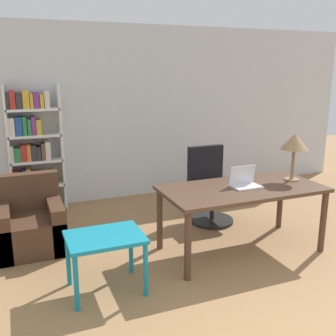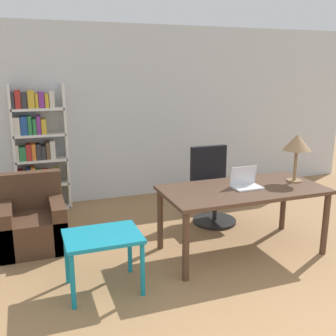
# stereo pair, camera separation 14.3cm
# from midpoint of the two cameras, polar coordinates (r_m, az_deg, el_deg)

# --- Properties ---
(wall_back) EXTENTS (8.00, 0.06, 2.70)m
(wall_back) POSITION_cam_midpoint_polar(r_m,az_deg,el_deg) (6.31, -5.81, 7.89)
(wall_back) COLOR silver
(wall_back) RESTS_ON ground_plane
(desk) EXTENTS (1.80, 0.88, 0.76)m
(desk) POSITION_cam_midpoint_polar(r_m,az_deg,el_deg) (4.46, 9.79, -3.84)
(desk) COLOR #4C3323
(desk) RESTS_ON ground_plane
(laptop) EXTENTS (0.32, 0.22, 0.23)m
(laptop) POSITION_cam_midpoint_polar(r_m,az_deg,el_deg) (4.45, 10.17, -2.05)
(laptop) COLOR silver
(laptop) RESTS_ON desk
(table_lamp) EXTENTS (0.33, 0.33, 0.56)m
(table_lamp) POSITION_cam_midpoint_polar(r_m,az_deg,el_deg) (4.76, 17.07, 3.52)
(table_lamp) COLOR olive
(table_lamp) RESTS_ON desk
(office_chair) EXTENTS (0.59, 0.59, 1.02)m
(office_chair) POSITION_cam_midpoint_polar(r_m,az_deg,el_deg) (5.38, 5.34, -3.09)
(office_chair) COLOR black
(office_chair) RESTS_ON ground_plane
(side_table_blue) EXTENTS (0.69, 0.53, 0.55)m
(side_table_blue) POSITION_cam_midpoint_polar(r_m,az_deg,el_deg) (3.73, -10.22, -10.77)
(side_table_blue) COLOR teal
(side_table_blue) RESTS_ON ground_plane
(armchair) EXTENTS (0.73, 0.75, 0.84)m
(armchair) POSITION_cam_midpoint_polar(r_m,az_deg,el_deg) (4.88, -20.14, -7.83)
(armchair) COLOR #472D1E
(armchair) RESTS_ON ground_plane
(bookshelf) EXTENTS (0.75, 0.28, 1.84)m
(bookshelf) POSITION_cam_midpoint_polar(r_m,az_deg,el_deg) (5.95, -19.71, 2.00)
(bookshelf) COLOR white
(bookshelf) RESTS_ON ground_plane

